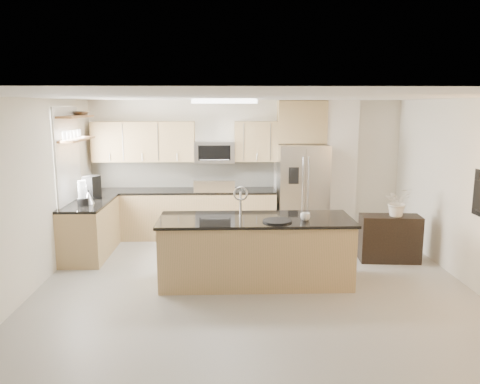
{
  "coord_description": "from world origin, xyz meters",
  "views": [
    {
      "loc": [
        -0.36,
        -5.84,
        2.5
      ],
      "look_at": [
        -0.16,
        1.3,
        1.17
      ],
      "focal_mm": 35.0,
      "sensor_mm": 36.0,
      "label": 1
    }
  ],
  "objects_px": {
    "microwave": "(215,152)",
    "platter": "(277,221)",
    "coffee_maker": "(92,188)",
    "bowl": "(81,112)",
    "cup": "(305,217)",
    "refrigerator": "(302,191)",
    "island": "(255,250)",
    "range": "(215,213)",
    "flower_vase": "(398,195)",
    "blender": "(82,195)",
    "kettle": "(89,197)",
    "credenza": "(390,238)"
  },
  "relations": [
    {
      "from": "microwave",
      "to": "platter",
      "type": "relative_size",
      "value": 1.92
    },
    {
      "from": "platter",
      "to": "coffee_maker",
      "type": "bearing_deg",
      "value": 148.77
    },
    {
      "from": "microwave",
      "to": "bowl",
      "type": "xyz_separation_m",
      "value": [
        -2.25,
        -0.75,
        0.75
      ]
    },
    {
      "from": "platter",
      "to": "cup",
      "type": "bearing_deg",
      "value": 9.34
    },
    {
      "from": "refrigerator",
      "to": "platter",
      "type": "relative_size",
      "value": 4.49
    },
    {
      "from": "cup",
      "to": "coffee_maker",
      "type": "bearing_deg",
      "value": 152.66
    },
    {
      "from": "refrigerator",
      "to": "island",
      "type": "xyz_separation_m",
      "value": [
        -1.03,
        -2.34,
        -0.42
      ]
    },
    {
      "from": "range",
      "to": "cup",
      "type": "bearing_deg",
      "value": -62.72
    },
    {
      "from": "bowl",
      "to": "flower_vase",
      "type": "xyz_separation_m",
      "value": [
        5.2,
        -0.91,
        -1.28
      ]
    },
    {
      "from": "blender",
      "to": "bowl",
      "type": "distance_m",
      "value": 1.49
    },
    {
      "from": "island",
      "to": "bowl",
      "type": "bearing_deg",
      "value": 148.44
    },
    {
      "from": "kettle",
      "to": "flower_vase",
      "type": "relative_size",
      "value": 0.34
    },
    {
      "from": "microwave",
      "to": "cup",
      "type": "xyz_separation_m",
      "value": [
        1.31,
        -2.66,
        -0.64
      ]
    },
    {
      "from": "platter",
      "to": "bowl",
      "type": "relative_size",
      "value": 1.11
    },
    {
      "from": "range",
      "to": "bowl",
      "type": "relative_size",
      "value": 3.19
    },
    {
      "from": "credenza",
      "to": "coffee_maker",
      "type": "bearing_deg",
      "value": 176.07
    },
    {
      "from": "island",
      "to": "kettle",
      "type": "height_order",
      "value": "island"
    },
    {
      "from": "credenza",
      "to": "bowl",
      "type": "xyz_separation_m",
      "value": [
        -5.12,
        0.89,
        2.0
      ]
    },
    {
      "from": "credenza",
      "to": "flower_vase",
      "type": "bearing_deg",
      "value": -12.98
    },
    {
      "from": "credenza",
      "to": "refrigerator",
      "type": "bearing_deg",
      "value": 133.92
    },
    {
      "from": "refrigerator",
      "to": "credenza",
      "type": "xyz_separation_m",
      "value": [
        1.21,
        -1.47,
        -0.51
      ]
    },
    {
      "from": "coffee_maker",
      "to": "flower_vase",
      "type": "xyz_separation_m",
      "value": [
        5.04,
        -0.77,
        -0.0
      ]
    },
    {
      "from": "platter",
      "to": "flower_vase",
      "type": "height_order",
      "value": "flower_vase"
    },
    {
      "from": "kettle",
      "to": "flower_vase",
      "type": "bearing_deg",
      "value": -3.67
    },
    {
      "from": "blender",
      "to": "kettle",
      "type": "xyz_separation_m",
      "value": [
        0.05,
        0.15,
        -0.07
      ]
    },
    {
      "from": "microwave",
      "to": "cup",
      "type": "relative_size",
      "value": 5.59
    },
    {
      "from": "refrigerator",
      "to": "credenza",
      "type": "relative_size",
      "value": 1.88
    },
    {
      "from": "credenza",
      "to": "cup",
      "type": "relative_size",
      "value": 6.95
    },
    {
      "from": "microwave",
      "to": "credenza",
      "type": "height_order",
      "value": "microwave"
    },
    {
      "from": "island",
      "to": "bowl",
      "type": "distance_m",
      "value": 3.88
    },
    {
      "from": "island",
      "to": "platter",
      "type": "height_order",
      "value": "island"
    },
    {
      "from": "blender",
      "to": "coffee_maker",
      "type": "relative_size",
      "value": 1.05
    },
    {
      "from": "kettle",
      "to": "island",
      "type": "bearing_deg",
      "value": -23.53
    },
    {
      "from": "range",
      "to": "cup",
      "type": "xyz_separation_m",
      "value": [
        1.31,
        -2.54,
        0.52
      ]
    },
    {
      "from": "kettle",
      "to": "coffee_maker",
      "type": "height_order",
      "value": "coffee_maker"
    },
    {
      "from": "island",
      "to": "coffee_maker",
      "type": "relative_size",
      "value": 6.99
    },
    {
      "from": "island",
      "to": "microwave",
      "type": "bearing_deg",
      "value": 103.89
    },
    {
      "from": "platter",
      "to": "flower_vase",
      "type": "bearing_deg",
      "value": 27.45
    },
    {
      "from": "cup",
      "to": "platter",
      "type": "bearing_deg",
      "value": -170.66
    },
    {
      "from": "island",
      "to": "coffee_maker",
      "type": "distance_m",
      "value": 3.23
    },
    {
      "from": "range",
      "to": "kettle",
      "type": "distance_m",
      "value": 2.43
    },
    {
      "from": "credenza",
      "to": "platter",
      "type": "bearing_deg",
      "value": -146.45
    },
    {
      "from": "island",
      "to": "blender",
      "type": "xyz_separation_m",
      "value": [
        -2.71,
        1.01,
        0.62
      ]
    },
    {
      "from": "platter",
      "to": "kettle",
      "type": "height_order",
      "value": "kettle"
    },
    {
      "from": "credenza",
      "to": "coffee_maker",
      "type": "xyz_separation_m",
      "value": [
        -4.96,
        0.74,
        0.73
      ]
    },
    {
      "from": "refrigerator",
      "to": "platter",
      "type": "xyz_separation_m",
      "value": [
        -0.75,
        -2.55,
        0.06
      ]
    },
    {
      "from": "coffee_maker",
      "to": "refrigerator",
      "type": "bearing_deg",
      "value": 11.0
    },
    {
      "from": "range",
      "to": "refrigerator",
      "type": "distance_m",
      "value": 1.71
    },
    {
      "from": "kettle",
      "to": "blender",
      "type": "bearing_deg",
      "value": -108.51
    },
    {
      "from": "refrigerator",
      "to": "flower_vase",
      "type": "relative_size",
      "value": 2.58
    }
  ]
}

